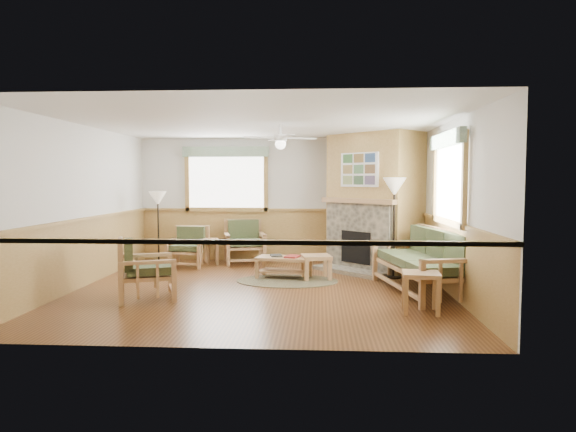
# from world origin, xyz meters

# --- Properties ---
(floor) EXTENTS (6.00, 6.00, 0.01)m
(floor) POSITION_xyz_m (0.00, 0.00, -0.01)
(floor) COLOR #583318
(floor) RESTS_ON ground
(ceiling) EXTENTS (6.00, 6.00, 0.01)m
(ceiling) POSITION_xyz_m (0.00, 0.00, 2.70)
(ceiling) COLOR white
(ceiling) RESTS_ON floor
(wall_back) EXTENTS (6.00, 0.02, 2.70)m
(wall_back) POSITION_xyz_m (0.00, 3.00, 1.35)
(wall_back) COLOR silver
(wall_back) RESTS_ON floor
(wall_front) EXTENTS (6.00, 0.02, 2.70)m
(wall_front) POSITION_xyz_m (0.00, -3.00, 1.35)
(wall_front) COLOR silver
(wall_front) RESTS_ON floor
(wall_left) EXTENTS (0.02, 6.00, 2.70)m
(wall_left) POSITION_xyz_m (-3.00, 0.00, 1.35)
(wall_left) COLOR silver
(wall_left) RESTS_ON floor
(wall_right) EXTENTS (0.02, 6.00, 2.70)m
(wall_right) POSITION_xyz_m (3.00, 0.00, 1.35)
(wall_right) COLOR silver
(wall_right) RESTS_ON floor
(wainscot) EXTENTS (6.00, 6.00, 1.10)m
(wainscot) POSITION_xyz_m (0.00, 0.00, 0.55)
(wainscot) COLOR #AB8546
(wainscot) RESTS_ON floor
(fireplace) EXTENTS (3.11, 3.11, 2.70)m
(fireplace) POSITION_xyz_m (2.05, 2.05, 1.35)
(fireplace) COLOR #AB8546
(fireplace) RESTS_ON floor
(window_back) EXTENTS (1.90, 0.16, 1.50)m
(window_back) POSITION_xyz_m (-1.10, 2.96, 2.53)
(window_back) COLOR white
(window_back) RESTS_ON wall_back
(window_right) EXTENTS (0.16, 1.90, 1.50)m
(window_right) POSITION_xyz_m (2.96, -0.20, 2.53)
(window_right) COLOR white
(window_right) RESTS_ON wall_right
(ceiling_fan) EXTENTS (1.59, 1.59, 0.36)m
(ceiling_fan) POSITION_xyz_m (0.30, 0.30, 2.66)
(ceiling_fan) COLOR white
(ceiling_fan) RESTS_ON ceiling
(sofa) EXTENTS (2.31, 1.31, 1.00)m
(sofa) POSITION_xyz_m (2.55, -0.12, 0.50)
(sofa) COLOR #A4794D
(sofa) RESTS_ON floor
(armchair_back_left) EXTENTS (0.77, 0.77, 0.82)m
(armchair_back_left) POSITION_xyz_m (-1.75, 2.07, 0.41)
(armchair_back_left) COLOR #A4794D
(armchair_back_left) RESTS_ON floor
(armchair_back_right) EXTENTS (1.00, 1.00, 0.93)m
(armchair_back_right) POSITION_xyz_m (-0.64, 2.55, 0.46)
(armchair_back_right) COLOR #A4794D
(armchair_back_right) RESTS_ON floor
(armchair_left) EXTENTS (1.04, 1.04, 0.90)m
(armchair_left) POSITION_xyz_m (-1.63, -0.80, 0.45)
(armchair_left) COLOR #A4794D
(armchair_left) RESTS_ON floor
(coffee_table) EXTENTS (1.05, 0.67, 0.39)m
(coffee_table) POSITION_xyz_m (0.31, 0.94, 0.19)
(coffee_table) COLOR #A4794D
(coffee_table) RESTS_ON floor
(end_table_chairs) EXTENTS (0.58, 0.56, 0.53)m
(end_table_chairs) POSITION_xyz_m (-1.42, 2.42, 0.27)
(end_table_chairs) COLOR #A4794D
(end_table_chairs) RESTS_ON floor
(end_table_sofa) EXTENTS (0.53, 0.52, 0.55)m
(end_table_sofa) POSITION_xyz_m (2.31, -1.37, 0.27)
(end_table_sofa) COLOR #A4794D
(end_table_sofa) RESTS_ON floor
(footstool) EXTENTS (0.58, 0.58, 0.43)m
(footstool) POSITION_xyz_m (0.90, 0.88, 0.22)
(footstool) COLOR #A4794D
(footstool) RESTS_ON floor
(braided_rug) EXTENTS (2.16, 2.16, 0.01)m
(braided_rug) POSITION_xyz_m (0.39, 0.65, 0.01)
(braided_rug) COLOR #4E472F
(braided_rug) RESTS_ON floor
(floor_lamp_left) EXTENTS (0.41, 0.41, 1.56)m
(floor_lamp_left) POSITION_xyz_m (-2.39, 2.14, 0.78)
(floor_lamp_left) COLOR black
(floor_lamp_left) RESTS_ON floor
(floor_lamp_right) EXTENTS (0.42, 0.42, 1.84)m
(floor_lamp_right) POSITION_xyz_m (2.30, 1.08, 0.92)
(floor_lamp_right) COLOR black
(floor_lamp_right) RESTS_ON floor
(book_red) EXTENTS (0.30, 0.35, 0.03)m
(book_red) POSITION_xyz_m (0.46, 0.89, 0.42)
(book_red) COLOR maroon
(book_red) RESTS_ON coffee_table
(book_dark) EXTENTS (0.26, 0.31, 0.03)m
(book_dark) POSITION_xyz_m (0.16, 1.01, 0.41)
(book_dark) COLOR black
(book_dark) RESTS_ON coffee_table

